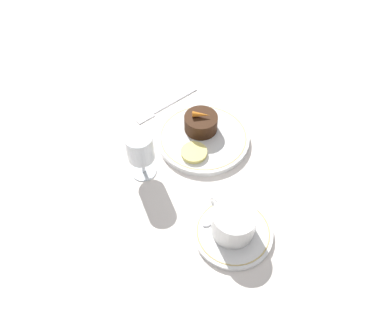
{
  "coord_description": "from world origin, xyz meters",
  "views": [
    {
      "loc": [
        -0.47,
        0.37,
        0.69
      ],
      "look_at": [
        -0.08,
        0.05,
        0.04
      ],
      "focal_mm": 35.0,
      "sensor_mm": 36.0,
      "label": 1
    }
  ],
  "objects_px": {
    "dinner_plate": "(203,138)",
    "fork": "(161,108)",
    "wine_glass": "(140,150)",
    "coffee_cup": "(234,222)",
    "dessert_cake": "(201,123)"
  },
  "relations": [
    {
      "from": "wine_glass",
      "to": "dessert_cake",
      "type": "height_order",
      "value": "wine_glass"
    },
    {
      "from": "wine_glass",
      "to": "dessert_cake",
      "type": "bearing_deg",
      "value": -85.86
    },
    {
      "from": "coffee_cup",
      "to": "fork",
      "type": "relative_size",
      "value": 0.58
    },
    {
      "from": "coffee_cup",
      "to": "dessert_cake",
      "type": "xyz_separation_m",
      "value": [
        0.26,
        -0.13,
        -0.01
      ]
    },
    {
      "from": "fork",
      "to": "coffee_cup",
      "type": "bearing_deg",
      "value": 165.65
    },
    {
      "from": "coffee_cup",
      "to": "fork",
      "type": "height_order",
      "value": "coffee_cup"
    },
    {
      "from": "fork",
      "to": "dessert_cake",
      "type": "distance_m",
      "value": 0.14
    },
    {
      "from": "dessert_cake",
      "to": "fork",
      "type": "bearing_deg",
      "value": 12.27
    },
    {
      "from": "dinner_plate",
      "to": "fork",
      "type": "distance_m",
      "value": 0.16
    },
    {
      "from": "wine_glass",
      "to": "fork",
      "type": "bearing_deg",
      "value": -46.54
    },
    {
      "from": "coffee_cup",
      "to": "fork",
      "type": "bearing_deg",
      "value": -14.35
    },
    {
      "from": "wine_glass",
      "to": "fork",
      "type": "distance_m",
      "value": 0.22
    },
    {
      "from": "wine_glass",
      "to": "coffee_cup",
      "type": "bearing_deg",
      "value": -167.67
    },
    {
      "from": "coffee_cup",
      "to": "dinner_plate",
      "type": "bearing_deg",
      "value": -26.58
    },
    {
      "from": "dinner_plate",
      "to": "fork",
      "type": "bearing_deg",
      "value": 6.33
    }
  ]
}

